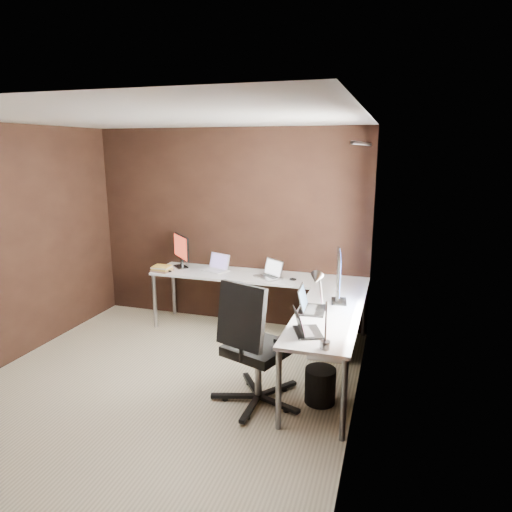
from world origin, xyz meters
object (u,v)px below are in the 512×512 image
Objects in this scene: drawer_pedestal at (330,327)px; laptop_black_big at (309,305)px; office_chair at (255,368)px; laptop_white at (217,267)px; monitor_left at (181,249)px; laptop_silver at (270,273)px; book_stack at (162,269)px; desk_lamp at (319,299)px; laptop_black_small at (305,328)px; wastebasket at (320,385)px; monitor_right at (338,275)px.

laptop_black_big is at bearing -99.74° from drawer_pedestal.
laptop_white is at bearing 141.50° from office_chair.
laptop_silver is at bearing 38.22° from monitor_left.
laptop_black_big is at bearing -20.55° from laptop_silver.
book_stack is (-2.16, 0.17, 0.47)m from drawer_pedestal.
desk_lamp reaches higher than laptop_black_big.
laptop_black_big is 0.56m from laptop_black_small.
laptop_silver is 1.72m from wastebasket.
monitor_right reaches higher than office_chair.
desk_lamp is at bearing 171.26° from monitor_right.
office_chair is at bearing -3.50° from monitor_left.
book_stack is 0.81× the size of wastebasket.
laptop_white is at bearing 137.20° from wastebasket.
laptop_white is 1.03× the size of laptop_black_small.
book_stack is 2.23m from office_chair.
wastebasket is at bearing -86.20° from drawer_pedestal.
wastebasket is (2.08, -1.49, -0.81)m from monitor_left.
book_stack is (-0.15, -0.27, -0.20)m from monitor_left.
monitor_right is (0.11, -0.36, 0.72)m from drawer_pedestal.
monitor_left is at bearing 61.43° from book_stack.
monitor_left is at bearing 26.76° from laptop_black_small.
desk_lamp is (0.15, -0.19, 0.33)m from laptop_black_small.
drawer_pedestal is at bearing -24.84° from laptop_black_small.
laptop_silver is at bearing 120.48° from office_chair.
book_stack is at bearing 63.26° from laptop_black_big.
office_chair reaches higher than laptop_silver.
laptop_black_small is at bearing -33.90° from book_stack.
monitor_right is 2.34m from book_stack.
monitor_right is at bearing -32.74° from laptop_black_small.
laptop_black_big is at bearing 117.88° from wastebasket.
laptop_silver is at bearing 158.48° from drawer_pedestal.
desk_lamp is at bearing -167.46° from laptop_black_big.
wastebasket is at bearing 38.34° from office_chair.
monitor_right is at bearing -73.19° from drawer_pedestal.
drawer_pedestal is 1.65m from desk_lamp.
laptop_black_small is (1.46, -1.66, -0.00)m from laptop_white.
laptop_black_big is 1.39× the size of book_stack.
monitor_left is 1.63× the size of book_stack.
laptop_black_big is at bearing 13.27° from monitor_left.
monitor_right is (2.12, -0.80, 0.05)m from monitor_left.
office_chair is at bearing -37.36° from laptop_white.
laptop_black_big is 0.83m from desk_lamp.
wastebasket is at bearing 8.56° from monitor_left.
laptop_black_big is (1.89, -1.13, -0.19)m from monitor_left.
laptop_black_big is 0.74m from wastebasket.
office_chair is (-0.36, -0.55, -0.44)m from laptop_black_big.
laptop_white is (-1.62, 0.77, -0.24)m from monitor_right.
wastebasket is (-0.03, 0.38, -0.94)m from desk_lamp.
laptop_silver is 1.98m from desk_lamp.
monitor_right reaches higher than book_stack.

